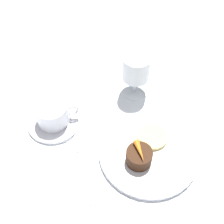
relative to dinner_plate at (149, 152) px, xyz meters
The scene contains 10 objects.
ground_plane 0.02m from the dinner_plate, 119.74° to the left, with size 3.00×3.00×0.00m, color white.
dinner_plate is the anchor object (origin of this frame).
saucer 0.26m from the dinner_plate, 149.43° to the left, with size 0.14×0.14×0.01m.
coffee_cup 0.27m from the dinner_plate, 149.49° to the left, with size 0.11×0.09×0.06m.
spoon 0.23m from the dinner_plate, 144.67° to the left, with size 0.04×0.11×0.00m.
wine_glass 0.23m from the dinner_plate, 88.32° to the left, with size 0.08×0.08×0.13m.
fork 0.17m from the dinner_plate, behind, with size 0.03×0.19×0.01m.
dessert_cake 0.04m from the dinner_plate, 144.50° to the right, with size 0.06×0.06×0.04m.
carrot_garnish 0.06m from the dinner_plate, 144.50° to the right, with size 0.02×0.05×0.02m.
pineapple_slice 0.04m from the dinner_plate, 65.56° to the left, with size 0.08×0.08×0.01m.
Camera 1 is at (-0.14, -0.39, 0.68)m, focal length 50.00 mm.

